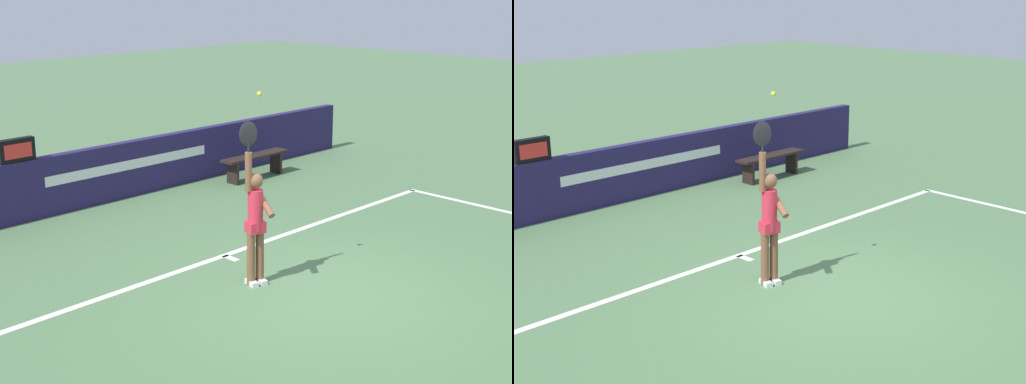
# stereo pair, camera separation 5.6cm
# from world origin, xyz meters

# --- Properties ---
(ground_plane) EXTENTS (60.00, 60.00, 0.00)m
(ground_plane) POSITION_xyz_m (0.00, 0.00, 0.00)
(ground_plane) COLOR #51754C
(court_lines) EXTENTS (10.61, 5.68, 0.00)m
(court_lines) POSITION_xyz_m (0.00, -0.68, 0.00)
(court_lines) COLOR white
(court_lines) RESTS_ON ground
(back_wall) EXTENTS (14.24, 0.21, 1.10)m
(back_wall) POSITION_xyz_m (0.00, 5.85, 0.55)
(back_wall) COLOR #221B4C
(back_wall) RESTS_ON ground
(speed_display) EXTENTS (0.66, 0.15, 0.41)m
(speed_display) POSITION_xyz_m (-1.41, 5.85, 1.31)
(speed_display) COLOR black
(speed_display) RESTS_ON back_wall
(tennis_player) EXTENTS (0.45, 0.47, 2.36)m
(tennis_player) POSITION_xyz_m (-0.43, 0.95, 0.97)
(tennis_player) COLOR brown
(tennis_player) RESTS_ON ground
(tennis_ball) EXTENTS (0.07, 0.07, 0.07)m
(tennis_ball) POSITION_xyz_m (-0.27, 1.04, 2.68)
(tennis_ball) COLOR #CBE339
(courtside_bench_near) EXTENTS (1.74, 0.38, 0.52)m
(courtside_bench_near) POSITION_xyz_m (3.63, 5.04, 0.40)
(courtside_bench_near) COLOR black
(courtside_bench_near) RESTS_ON ground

